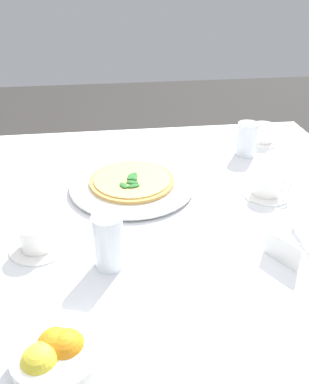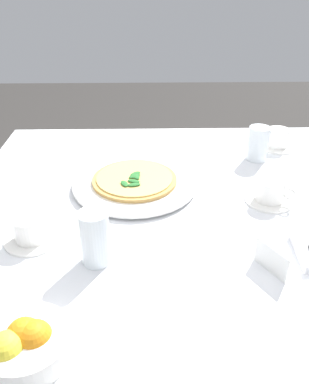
{
  "view_description": "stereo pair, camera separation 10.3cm",
  "coord_description": "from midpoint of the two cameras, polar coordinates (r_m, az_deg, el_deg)",
  "views": [
    {
      "loc": [
        -0.18,
        -0.86,
        1.3
      ],
      "look_at": [
        -0.06,
        0.07,
        0.75
      ],
      "focal_mm": 36.88,
      "sensor_mm": 36.0,
      "label": 1
    },
    {
      "loc": [
        -0.08,
        -0.87,
        1.3
      ],
      "look_at": [
        -0.06,
        0.07,
        0.75
      ],
      "focal_mm": 36.88,
      "sensor_mm": 36.0,
      "label": 2
    }
  ],
  "objects": [
    {
      "name": "coffee_cup_far_right",
      "position": [
        1.47,
        19.29,
        7.17
      ],
      "size": [
        0.13,
        0.13,
        0.07
      ],
      "color": "white",
      "rests_on": "dining_table"
    },
    {
      "name": "water_glass_right_edge",
      "position": [
        0.85,
        -5.14,
        -7.06
      ],
      "size": [
        0.06,
        0.06,
        0.13
      ],
      "color": "white",
      "rests_on": "dining_table"
    },
    {
      "name": "dining_table",
      "position": [
        1.12,
        5.67,
        -8.15
      ],
      "size": [
        1.18,
        1.18,
        0.73
      ],
      "color": "white",
      "rests_on": "ground_plane"
    },
    {
      "name": "pizza_plate",
      "position": [
        1.14,
        -0.31,
        1.19
      ],
      "size": [
        0.36,
        0.36,
        0.02
      ],
      "color": "white",
      "rests_on": "dining_table"
    },
    {
      "name": "coffee_cup_near_left",
      "position": [
        1.12,
        18.98,
        -0.04
      ],
      "size": [
        0.13,
        0.13,
        0.07
      ],
      "color": "white",
      "rests_on": "dining_table"
    },
    {
      "name": "menu_card",
      "position": [
        0.89,
        19.81,
        -9.32
      ],
      "size": [
        0.05,
        0.08,
        0.06
      ],
      "rotation": [
        0.0,
        0.0,
        2.09
      ],
      "color": "white",
      "rests_on": "dining_table"
    },
    {
      "name": "citrus_bowl",
      "position": [
        0.71,
        -14.06,
        -20.66
      ],
      "size": [
        0.15,
        0.15,
        0.07
      ],
      "color": "white",
      "rests_on": "dining_table"
    },
    {
      "name": "ground_plane",
      "position": [
        1.57,
        4.43,
        -25.78
      ],
      "size": [
        8.0,
        8.0,
        0.0
      ],
      "primitive_type": "plane",
      "color": "#33302D"
    },
    {
      "name": "coffee_cup_left_edge",
      "position": [
        0.95,
        -14.51,
        -5.43
      ],
      "size": [
        0.13,
        0.13,
        0.07
      ],
      "color": "white",
      "rests_on": "dining_table"
    },
    {
      "name": "pizza",
      "position": [
        1.14,
        -0.32,
        1.79
      ],
      "size": [
        0.24,
        0.24,
        0.02
      ],
      "color": "tan",
      "rests_on": "pizza_plate"
    },
    {
      "name": "water_glass_far_left",
      "position": [
        1.35,
        16.87,
        6.44
      ],
      "size": [
        0.07,
        0.07,
        0.11
      ],
      "color": "white",
      "rests_on": "dining_table"
    }
  ]
}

